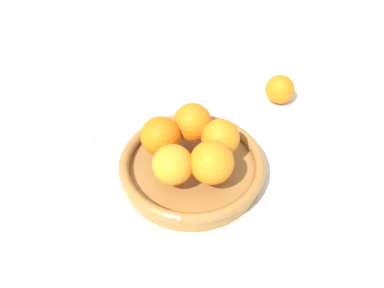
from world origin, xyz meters
name	(u,v)px	position (x,y,z in m)	size (l,w,h in m)	color
ground_plane	(192,173)	(0.00, 0.00, 0.00)	(4.00, 4.00, 0.00)	silver
fruit_bowl	(192,166)	(0.00, 0.00, 0.02)	(0.27, 0.27, 0.04)	#A57238
orange_pile	(192,144)	(0.00, 0.00, 0.08)	(0.18, 0.18, 0.08)	orange
stray_orange	(280,89)	(0.11, 0.28, 0.03)	(0.07, 0.07, 0.07)	orange
napkin_folded	(52,136)	(-0.31, 0.00, 0.00)	(0.13, 0.13, 0.01)	white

